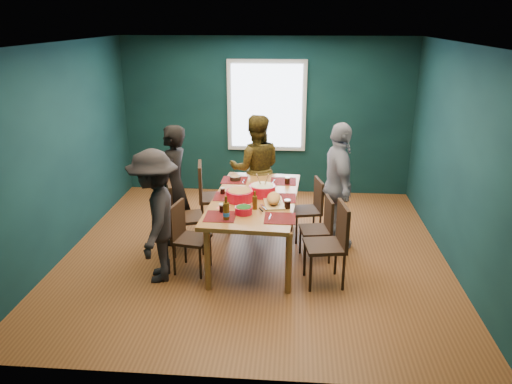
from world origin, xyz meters
TOP-DOWN VIEW (x-y plane):
  - room at (0.00, 0.27)m, footprint 5.01×5.01m
  - dining_table at (0.01, -0.05)m, footprint 1.16×2.16m
  - chair_left_far at (-0.73, 0.70)m, footprint 0.53×0.53m
  - chair_left_mid at (-1.00, -0.05)m, footprint 0.56×0.56m
  - chair_left_near at (-0.81, -0.57)m, footprint 0.46×0.46m
  - chair_right_far at (0.76, 0.52)m, footprint 0.47×0.47m
  - chair_right_mid at (0.87, -0.11)m, footprint 0.43×0.43m
  - chair_right_near at (0.97, -0.74)m, footprint 0.51×0.51m
  - person_far_left at (-1.13, 0.25)m, footprint 0.53×0.68m
  - person_back at (-0.08, 1.14)m, footprint 0.87×0.71m
  - person_right at (1.10, 0.34)m, footprint 0.56×1.05m
  - person_near_left at (-1.10, -0.79)m, footprint 0.74×1.11m
  - bowl_salad at (-0.18, -0.19)m, footprint 0.34×0.34m
  - bowl_dumpling at (0.09, 0.04)m, footprint 0.34×0.34m
  - bowl_herbs at (-0.08, -0.62)m, footprint 0.21×0.21m
  - cutting_board at (0.26, -0.26)m, footprint 0.32×0.59m
  - small_bowl at (-0.33, 0.63)m, footprint 0.15×0.15m
  - beer_bottle_a at (-0.26, -0.82)m, footprint 0.08×0.08m
  - beer_bottle_b at (0.04, -0.46)m, footprint 0.06×0.06m
  - cola_glass_a at (-0.34, -0.59)m, footprint 0.08×0.08m
  - cola_glass_b at (0.43, -0.40)m, footprint 0.08×0.08m
  - cola_glass_c at (0.41, 0.52)m, footprint 0.07×0.07m
  - cola_glass_d at (-0.43, 0.04)m, footprint 0.06×0.06m
  - napkin_a at (0.37, -0.05)m, footprint 0.13×0.13m
  - napkin_b at (-0.35, -0.44)m, footprint 0.17×0.17m
  - napkin_c at (0.36, -0.78)m, footprint 0.21×0.21m

SIDE VIEW (x-z plane):
  - chair_right_mid at x=0.87m, z-range 0.07..0.90m
  - chair_right_far at x=0.76m, z-range 0.07..0.94m
  - chair_left_near at x=-0.81m, z-range 0.07..0.95m
  - chair_left_mid at x=-1.00m, z-range 0.08..1.06m
  - chair_right_near at x=0.97m, z-range 0.08..1.07m
  - chair_left_far at x=-0.73m, z-range 0.08..1.10m
  - dining_table at x=0.01m, z-range 0.32..1.12m
  - person_near_left at x=-1.10m, z-range 0.00..1.59m
  - napkin_a at x=0.37m, z-range 0.80..0.80m
  - napkin_b at x=-0.35m, z-range 0.80..0.80m
  - napkin_c at x=0.36m, z-range 0.80..0.80m
  - person_back at x=-0.08m, z-range 0.00..1.65m
  - person_far_left at x=-1.13m, z-range 0.00..1.66m
  - small_bowl at x=-0.33m, z-range 0.80..0.87m
  - bowl_herbs at x=-0.08m, z-range 0.80..0.89m
  - cola_glass_d at x=-0.43m, z-range 0.80..0.89m
  - person_right at x=1.10m, z-range 0.00..1.71m
  - cola_glass_c at x=0.41m, z-range 0.80..0.91m
  - cola_glass_a at x=-0.34m, z-range 0.80..0.91m
  - cutting_board at x=0.26m, z-range 0.79..0.92m
  - cola_glass_b at x=0.43m, z-range 0.80..0.91m
  - bowl_salad at x=-0.18m, z-range 0.80..0.94m
  - bowl_dumpling at x=0.09m, z-range 0.72..1.03m
  - beer_bottle_b at x=0.04m, z-range 0.77..1.00m
  - beer_bottle_a at x=-0.26m, z-range 0.76..1.04m
  - room at x=0.00m, z-range 0.01..2.73m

